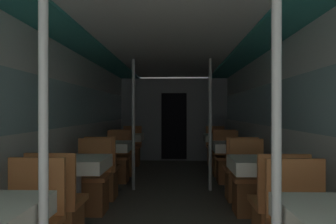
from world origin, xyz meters
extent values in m
cube|color=silver|center=(-1.37, 3.64, 1.04)|extent=(0.05, 10.07, 2.09)
cube|color=#9EC6D1|center=(-1.36, 3.64, 1.34)|extent=(0.03, 9.27, 0.58)
cube|color=silver|center=(1.37, 3.64, 1.04)|extent=(0.05, 10.07, 2.09)
cube|color=#9EC6D1|center=(1.36, 3.64, 1.34)|extent=(0.03, 9.27, 0.58)
cube|color=silver|center=(0.00, 3.64, 2.14)|extent=(2.74, 10.07, 0.04)
cube|color=teal|center=(-1.12, 3.64, 2.10)|extent=(0.49, 9.67, 0.03)
cube|color=teal|center=(1.12, 3.64, 2.10)|extent=(0.49, 9.67, 0.03)
cube|color=gray|center=(0.00, 7.48, 1.04)|extent=(2.68, 0.08, 2.09)
cube|color=black|center=(0.00, 7.44, 0.88)|extent=(0.64, 0.01, 1.67)
cube|color=#D17A42|center=(-0.97, 1.62, 0.69)|extent=(0.43, 0.04, 0.44)
cylinder|color=silver|center=(-0.61, 0.87, 1.04)|extent=(0.05, 0.05, 2.09)
cylinder|color=#B7B7BC|center=(-0.97, 2.62, 0.38)|extent=(0.08, 0.08, 0.72)
cube|color=#B2B2B7|center=(-0.97, 2.62, 0.75)|extent=(0.59, 0.59, 0.02)
cube|color=white|center=(-0.97, 2.62, 0.69)|extent=(0.63, 0.63, 0.14)
cube|color=#D17A42|center=(-0.97, 2.06, 0.44)|extent=(0.43, 0.43, 0.05)
cube|color=#D17A42|center=(-0.97, 1.87, 0.69)|extent=(0.43, 0.04, 0.44)
cube|color=#9C5B31|center=(-0.97, 3.17, 0.21)|extent=(0.37, 0.37, 0.42)
cube|color=#D17A42|center=(-0.97, 3.17, 0.44)|extent=(0.43, 0.43, 0.05)
cube|color=#D17A42|center=(-0.97, 3.36, 0.69)|extent=(0.43, 0.04, 0.44)
cylinder|color=#4C4C51|center=(-0.97, 4.36, 0.01)|extent=(0.34, 0.34, 0.01)
cylinder|color=#B7B7BC|center=(-0.97, 4.36, 0.38)|extent=(0.08, 0.08, 0.72)
cube|color=#B2B2B7|center=(-0.97, 4.36, 0.75)|extent=(0.59, 0.59, 0.02)
cube|color=white|center=(-0.97, 4.36, 0.69)|extent=(0.63, 0.63, 0.14)
cube|color=#9C5B31|center=(-0.97, 3.81, 0.21)|extent=(0.37, 0.37, 0.42)
cube|color=#D17A42|center=(-0.97, 3.81, 0.44)|extent=(0.43, 0.43, 0.05)
cube|color=#D17A42|center=(-0.97, 3.62, 0.69)|extent=(0.43, 0.04, 0.44)
cube|color=#9C5B31|center=(-0.97, 4.91, 0.21)|extent=(0.37, 0.37, 0.42)
cube|color=#D17A42|center=(-0.97, 4.91, 0.44)|extent=(0.43, 0.43, 0.05)
cube|color=#D17A42|center=(-0.97, 5.11, 0.69)|extent=(0.43, 0.04, 0.44)
cylinder|color=silver|center=(-0.61, 4.36, 1.04)|extent=(0.05, 0.05, 2.09)
cylinder|color=#4C4C51|center=(-0.97, 6.11, 0.01)|extent=(0.34, 0.34, 0.01)
cylinder|color=#B7B7BC|center=(-0.97, 6.11, 0.38)|extent=(0.08, 0.08, 0.72)
cube|color=#B2B2B7|center=(-0.97, 6.11, 0.75)|extent=(0.59, 0.59, 0.02)
cube|color=white|center=(-0.97, 6.11, 0.69)|extent=(0.63, 0.63, 0.14)
cube|color=#9C5B31|center=(-0.97, 5.56, 0.21)|extent=(0.37, 0.37, 0.42)
cube|color=#D17A42|center=(-0.97, 5.56, 0.44)|extent=(0.43, 0.43, 0.05)
cube|color=#D17A42|center=(-0.97, 5.36, 0.69)|extent=(0.43, 0.04, 0.44)
cube|color=#9C5B31|center=(-0.97, 6.66, 0.21)|extent=(0.37, 0.37, 0.42)
cube|color=#D17A42|center=(-0.97, 6.66, 0.44)|extent=(0.43, 0.43, 0.05)
cube|color=#D17A42|center=(-0.97, 6.85, 0.69)|extent=(0.43, 0.04, 0.44)
cube|color=#D17A42|center=(0.97, 1.62, 0.69)|extent=(0.43, 0.04, 0.44)
cylinder|color=silver|center=(0.61, 0.87, 1.04)|extent=(0.05, 0.05, 2.09)
cylinder|color=#B7B7BC|center=(0.97, 2.62, 0.38)|extent=(0.08, 0.08, 0.72)
cube|color=#B2B2B7|center=(0.97, 2.62, 0.75)|extent=(0.59, 0.59, 0.02)
cube|color=white|center=(0.97, 2.62, 0.69)|extent=(0.63, 0.63, 0.14)
cube|color=#D17A42|center=(0.97, 2.06, 0.44)|extent=(0.43, 0.43, 0.05)
cube|color=#D17A42|center=(0.97, 1.87, 0.69)|extent=(0.43, 0.04, 0.44)
cube|color=#9C5B31|center=(0.97, 3.17, 0.21)|extent=(0.37, 0.37, 0.42)
cube|color=#D17A42|center=(0.97, 3.17, 0.44)|extent=(0.43, 0.43, 0.05)
cube|color=#D17A42|center=(0.97, 3.36, 0.69)|extent=(0.43, 0.04, 0.44)
cylinder|color=#4C4C51|center=(0.97, 4.36, 0.01)|extent=(0.34, 0.34, 0.01)
cylinder|color=#B7B7BC|center=(0.97, 4.36, 0.38)|extent=(0.08, 0.08, 0.72)
cube|color=#B2B2B7|center=(0.97, 4.36, 0.75)|extent=(0.59, 0.59, 0.02)
cube|color=white|center=(0.97, 4.36, 0.69)|extent=(0.63, 0.63, 0.14)
cube|color=#9C5B31|center=(0.97, 3.81, 0.21)|extent=(0.37, 0.37, 0.42)
cube|color=#D17A42|center=(0.97, 3.81, 0.44)|extent=(0.43, 0.43, 0.05)
cube|color=#D17A42|center=(0.97, 3.62, 0.69)|extent=(0.43, 0.04, 0.44)
cube|color=#9C5B31|center=(0.97, 4.91, 0.21)|extent=(0.37, 0.37, 0.42)
cube|color=#D17A42|center=(0.97, 4.91, 0.44)|extent=(0.43, 0.43, 0.05)
cube|color=#D17A42|center=(0.97, 5.11, 0.69)|extent=(0.43, 0.04, 0.44)
cylinder|color=silver|center=(0.61, 4.36, 1.04)|extent=(0.05, 0.05, 2.09)
cylinder|color=#4C4C51|center=(0.97, 6.11, 0.01)|extent=(0.34, 0.34, 0.01)
cylinder|color=#B7B7BC|center=(0.97, 6.11, 0.38)|extent=(0.08, 0.08, 0.72)
cube|color=#B2B2B7|center=(0.97, 6.11, 0.75)|extent=(0.59, 0.59, 0.02)
cube|color=white|center=(0.97, 6.11, 0.69)|extent=(0.63, 0.63, 0.14)
cube|color=#9C5B31|center=(0.97, 5.56, 0.21)|extent=(0.37, 0.37, 0.42)
cube|color=#D17A42|center=(0.97, 5.56, 0.44)|extent=(0.43, 0.43, 0.05)
cube|color=#D17A42|center=(0.97, 5.36, 0.69)|extent=(0.43, 0.04, 0.44)
cube|color=#9C5B31|center=(0.97, 6.66, 0.21)|extent=(0.37, 0.37, 0.42)
cube|color=#D17A42|center=(0.97, 6.66, 0.44)|extent=(0.43, 0.43, 0.05)
cube|color=#D17A42|center=(0.97, 6.85, 0.69)|extent=(0.43, 0.04, 0.44)
camera|label=1|loc=(0.10, -0.84, 1.26)|focal=35.00mm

